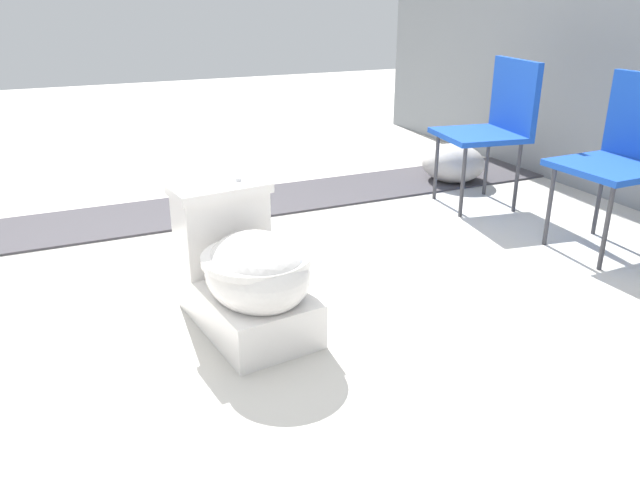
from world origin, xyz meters
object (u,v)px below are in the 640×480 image
(folding_chair_left, at_px, (496,118))
(folding_chair_middle, at_px, (629,146))
(boulder_near, at_px, (453,163))
(toilet, at_px, (246,273))

(folding_chair_left, xyz_separation_m, folding_chair_middle, (0.81, 0.12, 0.00))
(folding_chair_left, distance_m, boulder_near, 0.62)
(folding_chair_left, xyz_separation_m, boulder_near, (-0.48, 0.08, -0.39))
(toilet, relative_size, folding_chair_middle, 0.80)
(folding_chair_left, bearing_deg, toilet, 33.70)
(toilet, relative_size, boulder_near, 1.62)
(toilet, height_order, boulder_near, toilet)
(folding_chair_left, height_order, boulder_near, folding_chair_left)
(toilet, xyz_separation_m, folding_chair_middle, (-0.01, 1.89, 0.29))
(folding_chair_left, distance_m, folding_chair_middle, 0.82)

